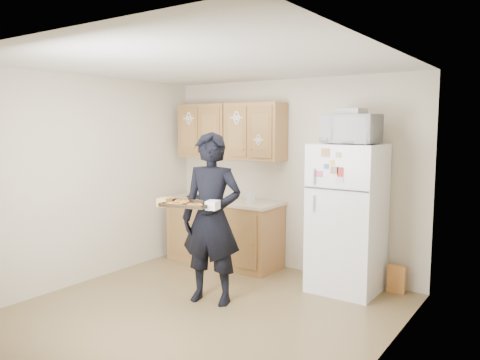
# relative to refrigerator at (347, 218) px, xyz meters

# --- Properties ---
(floor) EXTENTS (3.60, 3.60, 0.00)m
(floor) POSITION_rel_refrigerator_xyz_m (-0.95, -1.43, -0.85)
(floor) COLOR brown
(floor) RESTS_ON ground
(ceiling) EXTENTS (3.60, 3.60, 0.00)m
(ceiling) POSITION_rel_refrigerator_xyz_m (-0.95, -1.43, 1.65)
(ceiling) COLOR silver
(ceiling) RESTS_ON wall_back
(wall_back) EXTENTS (3.60, 0.04, 2.50)m
(wall_back) POSITION_rel_refrigerator_xyz_m (-0.95, 0.37, 0.40)
(wall_back) COLOR beige
(wall_back) RESTS_ON floor
(wall_front) EXTENTS (3.60, 0.04, 2.50)m
(wall_front) POSITION_rel_refrigerator_xyz_m (-0.95, -3.23, 0.40)
(wall_front) COLOR beige
(wall_front) RESTS_ON floor
(wall_left) EXTENTS (0.04, 3.60, 2.50)m
(wall_left) POSITION_rel_refrigerator_xyz_m (-2.75, -1.43, 0.40)
(wall_left) COLOR beige
(wall_left) RESTS_ON floor
(wall_right) EXTENTS (0.04, 3.60, 2.50)m
(wall_right) POSITION_rel_refrigerator_xyz_m (0.85, -1.43, 0.40)
(wall_right) COLOR beige
(wall_right) RESTS_ON floor
(refrigerator) EXTENTS (0.75, 0.70, 1.70)m
(refrigerator) POSITION_rel_refrigerator_xyz_m (0.00, 0.00, 0.00)
(refrigerator) COLOR white
(refrigerator) RESTS_ON floor
(base_cabinet) EXTENTS (1.60, 0.60, 0.86)m
(base_cabinet) POSITION_rel_refrigerator_xyz_m (-1.80, 0.05, -0.42)
(base_cabinet) COLOR olive
(base_cabinet) RESTS_ON floor
(countertop) EXTENTS (1.64, 0.64, 0.04)m
(countertop) POSITION_rel_refrigerator_xyz_m (-1.80, 0.05, 0.03)
(countertop) COLOR beige
(countertop) RESTS_ON base_cabinet
(upper_cab_left) EXTENTS (0.80, 0.33, 0.75)m
(upper_cab_left) POSITION_rel_refrigerator_xyz_m (-2.20, 0.18, 0.98)
(upper_cab_left) COLOR olive
(upper_cab_left) RESTS_ON wall_back
(upper_cab_right) EXTENTS (0.80, 0.33, 0.75)m
(upper_cab_right) POSITION_rel_refrigerator_xyz_m (-1.38, 0.18, 0.98)
(upper_cab_right) COLOR olive
(upper_cab_right) RESTS_ON wall_back
(cereal_box) EXTENTS (0.20, 0.07, 0.32)m
(cereal_box) POSITION_rel_refrigerator_xyz_m (0.52, 0.24, -0.69)
(cereal_box) COLOR #E5A650
(cereal_box) RESTS_ON floor
(person) EXTENTS (0.76, 0.59, 1.84)m
(person) POSITION_rel_refrigerator_xyz_m (-1.06, -1.17, 0.07)
(person) COLOR black
(person) RESTS_ON floor
(baking_tray) EXTENTS (0.56, 0.47, 0.04)m
(baking_tray) POSITION_rel_refrigerator_xyz_m (-1.13, -1.46, 0.25)
(baking_tray) COLOR black
(baking_tray) RESTS_ON person
(pizza_front_left) EXTENTS (0.16, 0.16, 0.02)m
(pizza_front_left) POSITION_rel_refrigerator_xyz_m (-1.22, -1.57, 0.27)
(pizza_front_left) COLOR orange
(pizza_front_left) RESTS_ON baking_tray
(pizza_front_right) EXTENTS (0.16, 0.16, 0.02)m
(pizza_front_right) POSITION_rel_refrigerator_xyz_m (-1.00, -1.51, 0.27)
(pizza_front_right) COLOR orange
(pizza_front_right) RESTS_ON baking_tray
(pizza_back_left) EXTENTS (0.16, 0.16, 0.02)m
(pizza_back_left) POSITION_rel_refrigerator_xyz_m (-1.26, -1.41, 0.27)
(pizza_back_left) COLOR orange
(pizza_back_left) RESTS_ON baking_tray
(microwave) EXTENTS (0.60, 0.41, 0.33)m
(microwave) POSITION_rel_refrigerator_xyz_m (0.03, -0.05, 1.01)
(microwave) COLOR white
(microwave) RESTS_ON refrigerator
(foil_pan) EXTENTS (0.33, 0.26, 0.06)m
(foil_pan) POSITION_rel_refrigerator_xyz_m (0.02, -0.02, 1.21)
(foil_pan) COLOR #B4B2BA
(foil_pan) RESTS_ON microwave
(dish_rack) EXTENTS (0.40, 0.33, 0.14)m
(dish_rack) POSITION_rel_refrigerator_xyz_m (-2.14, -0.01, 0.12)
(dish_rack) COLOR black
(dish_rack) RESTS_ON countertop
(bowl) EXTENTS (0.26, 0.26, 0.06)m
(bowl) POSITION_rel_refrigerator_xyz_m (-2.08, -0.01, 0.10)
(bowl) COLOR silver
(bowl) RESTS_ON dish_rack
(soap_bottle) EXTENTS (0.10, 0.10, 0.18)m
(soap_bottle) POSITION_rel_refrigerator_xyz_m (-1.30, -0.04, 0.14)
(soap_bottle) COLOR white
(soap_bottle) RESTS_ON countertop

